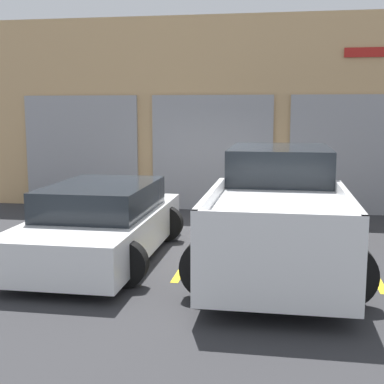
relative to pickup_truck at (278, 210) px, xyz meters
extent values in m
plane|color=#2D2D30|center=(-1.48, 1.43, -0.87)|extent=(28.00, 28.00, 0.00)
cube|color=tan|center=(-1.48, 4.73, 1.51)|extent=(12.11, 0.60, 4.76)
cube|color=#939399|center=(-5.07, 4.39, 0.56)|extent=(2.99, 0.08, 2.85)
cube|color=#939399|center=(-1.68, 4.39, 0.56)|extent=(2.99, 0.08, 2.85)
cube|color=#939399|center=(1.71, 4.39, 0.56)|extent=(2.99, 0.08, 2.85)
cube|color=#B21E19|center=(1.85, 4.40, 2.94)|extent=(0.90, 0.03, 0.22)
cube|color=white|center=(0.00, -0.27, -0.15)|extent=(1.94, 5.28, 0.97)
cube|color=#1E2328|center=(0.00, 1.18, 0.65)|extent=(1.78, 2.38, 0.62)
cube|color=white|center=(-0.93, -1.46, 0.43)|extent=(0.08, 2.91, 0.18)
cube|color=white|center=(0.93, -1.46, 0.43)|extent=(0.08, 2.91, 0.18)
cube|color=white|center=(0.00, -2.88, 0.43)|extent=(1.94, 0.08, 0.18)
cylinder|color=black|center=(-0.86, 1.36, -0.45)|extent=(0.84, 0.22, 0.84)
cylinder|color=black|center=(0.86, 1.36, -0.45)|extent=(0.84, 0.22, 0.84)
cylinder|color=black|center=(-0.86, -1.91, -0.45)|extent=(0.84, 0.22, 0.84)
cylinder|color=black|center=(0.86, -1.91, -0.45)|extent=(0.84, 0.22, 0.84)
cube|color=white|center=(-2.95, -0.27, -0.40)|extent=(1.85, 4.39, 0.63)
cube|color=#1E2328|center=(-2.95, -0.16, 0.16)|extent=(1.62, 2.41, 0.48)
cylinder|color=black|center=(-3.77, 1.09, -0.53)|extent=(0.67, 0.22, 0.67)
cylinder|color=black|center=(-2.14, 1.09, -0.53)|extent=(0.67, 0.22, 0.67)
cylinder|color=black|center=(-3.77, -1.63, -0.53)|extent=(0.67, 0.22, 0.67)
cylinder|color=black|center=(-2.14, -1.63, -0.53)|extent=(0.67, 0.22, 0.67)
cube|color=gold|center=(-4.43, -0.27, -0.86)|extent=(0.12, 2.20, 0.01)
cube|color=gold|center=(-1.48, -0.27, -0.86)|extent=(0.12, 2.20, 0.01)
cube|color=gold|center=(1.48, -0.27, -0.86)|extent=(0.12, 2.20, 0.01)
camera|label=1|loc=(0.02, -8.73, 1.65)|focal=50.00mm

